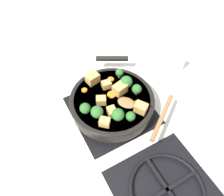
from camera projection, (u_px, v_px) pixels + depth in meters
ground_plane at (112, 110)px, 0.89m from camera, size 2.40×2.40×0.00m
front_burner_grate at (112, 109)px, 0.89m from camera, size 0.31×0.31×0.03m
rear_burner_grate at (166, 191)px, 0.69m from camera, size 0.31×0.31×0.03m
skillet_pan at (112, 102)px, 0.85m from camera, size 0.34×0.41×0.06m
wooden_spoon at (145, 110)px, 0.78m from camera, size 0.21×0.22×0.02m
tofu_cube_center_large at (102, 101)px, 0.80m from camera, size 0.04×0.04×0.03m
tofu_cube_near_handle at (120, 89)px, 0.83m from camera, size 0.06×0.05×0.04m
tofu_cube_east_chunk at (112, 112)px, 0.77m from camera, size 0.03×0.04×0.03m
tofu_cube_west_chunk at (106, 85)px, 0.85m from camera, size 0.04×0.03×0.03m
tofu_cube_back_piece at (105, 122)px, 0.75m from camera, size 0.05×0.05×0.03m
tofu_cube_front_piece at (93, 78)px, 0.86m from camera, size 0.05×0.05×0.04m
tofu_cube_mid_small at (141, 108)px, 0.78m from camera, size 0.05×0.06×0.03m
broccoli_floret_near_spoon at (85, 108)px, 0.77m from camera, size 0.04×0.04×0.05m
broccoli_floret_center_top at (137, 89)px, 0.82m from camera, size 0.04×0.04×0.04m
broccoli_floret_east_rim at (126, 82)px, 0.84m from camera, size 0.05×0.05×0.05m
broccoli_floret_west_rim at (118, 115)px, 0.75m from camera, size 0.04×0.04×0.05m
broccoli_floret_north_edge at (97, 112)px, 0.76m from camera, size 0.04×0.04×0.05m
broccoli_floret_south_cluster at (131, 116)px, 0.75m from camera, size 0.03×0.03×0.04m
broccoli_floret_mid_floret at (119, 73)px, 0.88m from camera, size 0.03×0.03×0.04m
carrot_slice_orange_thin at (112, 95)px, 0.83m from camera, size 0.03×0.03×0.01m
carrot_slice_near_center at (84, 90)px, 0.85m from camera, size 0.02×0.02×0.01m
carrot_slice_edge_slice at (138, 104)px, 0.81m from camera, size 0.03×0.03×0.01m
carrot_slice_under_broccoli at (111, 79)px, 0.88m from camera, size 0.02×0.02×0.01m
salt_shaker at (181, 62)px, 1.01m from camera, size 0.04×0.04×0.09m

